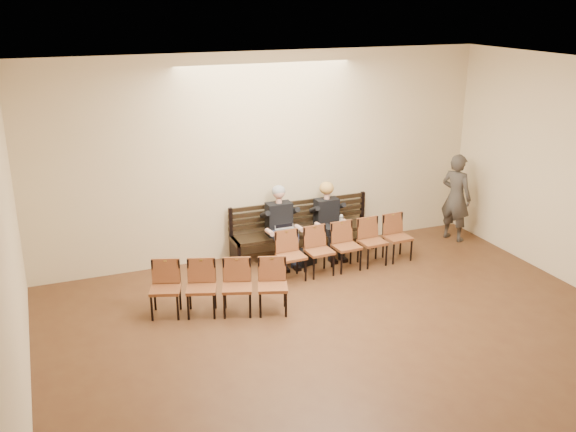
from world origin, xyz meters
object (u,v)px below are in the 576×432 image
(passerby, at_px, (457,191))
(seated_man, at_px, (281,225))
(bench, at_px, (304,242))
(water_bottle, at_px, (341,228))
(bag, at_px, (305,257))
(chair_row_back, at_px, (219,288))
(seated_woman, at_px, (329,222))
(chair_row_front, at_px, (346,247))
(laptop, at_px, (287,232))

(passerby, bearing_deg, seated_man, 63.53)
(bench, height_order, water_bottle, water_bottle)
(bag, distance_m, chair_row_back, 2.22)
(seated_woman, xyz_separation_m, chair_row_front, (-0.02, -0.74, -0.19))
(seated_man, distance_m, seated_woman, 0.90)
(water_bottle, distance_m, chair_row_back, 2.79)
(laptop, relative_size, chair_row_front, 0.14)
(seated_woman, height_order, passerby, passerby)
(water_bottle, bearing_deg, laptop, 171.09)
(bench, distance_m, chair_row_front, 0.97)
(passerby, distance_m, chair_row_back, 5.09)
(seated_man, bearing_deg, water_bottle, -16.88)
(laptop, relative_size, chair_row_back, 0.18)
(seated_woman, distance_m, chair_row_front, 0.76)
(bag, bearing_deg, chair_row_front, -38.56)
(water_bottle, height_order, chair_row_back, chair_row_back)
(seated_woman, relative_size, water_bottle, 4.98)
(water_bottle, bearing_deg, chair_row_back, -154.58)
(seated_woman, height_order, water_bottle, seated_woman)
(bench, xyz_separation_m, seated_man, (-0.47, -0.12, 0.42))
(bench, xyz_separation_m, seated_woman, (0.42, -0.12, 0.36))
(seated_man, bearing_deg, bag, -42.68)
(seated_woman, height_order, laptop, seated_woman)
(bench, height_order, laptop, laptop)
(water_bottle, relative_size, bag, 0.69)
(seated_man, height_order, laptop, seated_man)
(chair_row_back, bearing_deg, passerby, 32.95)
(chair_row_front, bearing_deg, laptop, 142.06)
(seated_man, bearing_deg, chair_row_front, -40.13)
(bench, distance_m, chair_row_back, 2.57)
(bench, xyz_separation_m, laptop, (-0.42, -0.27, 0.35))
(bench, distance_m, bag, 0.45)
(bench, bearing_deg, water_bottle, -39.02)
(laptop, height_order, chair_row_back, chair_row_back)
(seated_woman, xyz_separation_m, bag, (-0.57, -0.30, -0.46))
(laptop, distance_m, water_bottle, 0.95)
(bench, distance_m, water_bottle, 0.75)
(bag, xyz_separation_m, chair_row_front, (0.56, -0.44, 0.27))
(seated_woman, distance_m, laptop, 0.86)
(bench, xyz_separation_m, bag, (-0.15, -0.42, -0.10))
(bench, bearing_deg, bag, -109.85)
(bench, relative_size, bag, 7.60)
(seated_man, height_order, passerby, passerby)
(seated_man, xyz_separation_m, bag, (0.32, -0.30, -0.52))
(seated_man, xyz_separation_m, chair_row_back, (-1.53, -1.49, -0.24))
(chair_row_back, bearing_deg, water_bottle, 43.86)
(water_bottle, relative_size, passerby, 0.13)
(water_bottle, height_order, chair_row_front, chair_row_front)
(water_bottle, relative_size, chair_row_front, 0.10)
(bag, height_order, chair_row_front, chair_row_front)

